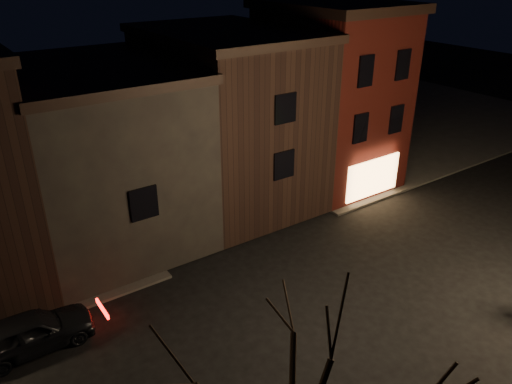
% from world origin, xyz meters
% --- Properties ---
extents(ground, '(120.00, 120.00, 0.00)m').
position_xyz_m(ground, '(0.00, 0.00, 0.00)').
color(ground, black).
rests_on(ground, ground).
extents(sidewalk_far_right, '(30.00, 30.00, 0.12)m').
position_xyz_m(sidewalk_far_right, '(20.00, 20.00, 0.06)').
color(sidewalk_far_right, '#2D2B28').
rests_on(sidewalk_far_right, ground).
extents(corner_building, '(6.50, 8.50, 10.50)m').
position_xyz_m(corner_building, '(8.00, 9.47, 5.40)').
color(corner_building, '#48110C').
rests_on(corner_building, ground).
extents(row_building_a, '(7.30, 10.30, 9.40)m').
position_xyz_m(row_building_a, '(1.50, 10.50, 4.83)').
color(row_building_a, black).
rests_on(row_building_a, ground).
extents(row_building_b, '(7.80, 10.30, 8.40)m').
position_xyz_m(row_building_b, '(-5.75, 10.50, 4.33)').
color(row_building_b, black).
rests_on(row_building_b, ground).
extents(parked_car_a, '(4.35, 1.76, 1.48)m').
position_xyz_m(parked_car_a, '(-11.04, 3.91, 0.74)').
color(parked_car_a, black).
rests_on(parked_car_a, ground).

